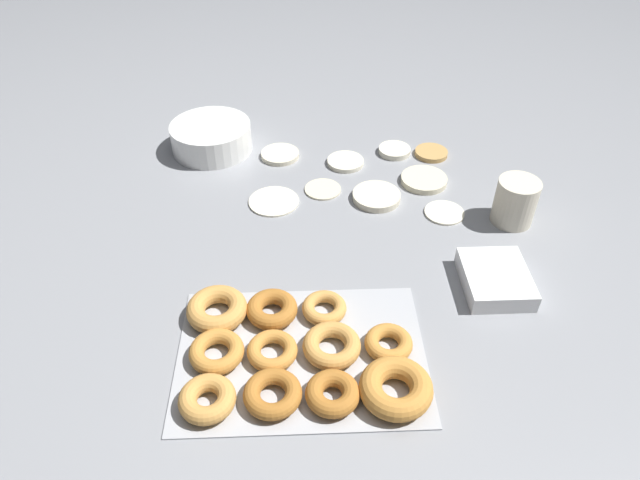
{
  "coord_description": "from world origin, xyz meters",
  "views": [
    {
      "loc": [
        -0.07,
        -0.98,
        0.77
      ],
      "look_at": [
        -0.04,
        -0.13,
        0.04
      ],
      "focal_mm": 32.0,
      "sensor_mm": 36.0,
      "label": 1
    }
  ],
  "objects_px": {
    "batter_bowl": "(211,137)",
    "pancake_1": "(345,162)",
    "pancake_2": "(323,189)",
    "pancake_4": "(274,201)",
    "pancake_6": "(444,211)",
    "pancake_5": "(376,196)",
    "pancake_3": "(280,155)",
    "donut_tray": "(297,354)",
    "paper_cup": "(515,202)",
    "pancake_8": "(394,151)",
    "container_stack": "(495,279)",
    "pancake_7": "(431,153)",
    "pancake_0": "(424,180)"
  },
  "relations": [
    {
      "from": "batter_bowl",
      "to": "pancake_1",
      "type": "bearing_deg",
      "value": -13.81
    },
    {
      "from": "pancake_2",
      "to": "pancake_4",
      "type": "bearing_deg",
      "value": -159.41
    },
    {
      "from": "pancake_6",
      "to": "pancake_5",
      "type": "bearing_deg",
      "value": 158.68
    },
    {
      "from": "pancake_1",
      "to": "pancake_6",
      "type": "xyz_separation_m",
      "value": [
        0.2,
        -0.21,
        -0.0
      ]
    },
    {
      "from": "pancake_1",
      "to": "pancake_4",
      "type": "xyz_separation_m",
      "value": [
        -0.17,
        -0.15,
        -0.0
      ]
    },
    {
      "from": "pancake_3",
      "to": "pancake_5",
      "type": "bearing_deg",
      "value": -40.64
    },
    {
      "from": "pancake_2",
      "to": "pancake_6",
      "type": "distance_m",
      "value": 0.28
    },
    {
      "from": "pancake_3",
      "to": "pancake_6",
      "type": "height_order",
      "value": "pancake_3"
    },
    {
      "from": "donut_tray",
      "to": "pancake_6",
      "type": "bearing_deg",
      "value": 49.92
    },
    {
      "from": "pancake_2",
      "to": "pancake_6",
      "type": "bearing_deg",
      "value": -20.03
    },
    {
      "from": "pancake_5",
      "to": "paper_cup",
      "type": "relative_size",
      "value": 1.09
    },
    {
      "from": "pancake_2",
      "to": "pancake_8",
      "type": "relative_size",
      "value": 1.05
    },
    {
      "from": "pancake_8",
      "to": "pancake_6",
      "type": "bearing_deg",
      "value": -73.34
    },
    {
      "from": "donut_tray",
      "to": "pancake_3",
      "type": "bearing_deg",
      "value": 93.27
    },
    {
      "from": "container_stack",
      "to": "pancake_3",
      "type": "bearing_deg",
      "value": 130.92
    },
    {
      "from": "batter_bowl",
      "to": "pancake_7",
      "type": "bearing_deg",
      "value": -5.17
    },
    {
      "from": "pancake_2",
      "to": "batter_bowl",
      "type": "bearing_deg",
      "value": 144.91
    },
    {
      "from": "pancake_6",
      "to": "container_stack",
      "type": "height_order",
      "value": "container_stack"
    },
    {
      "from": "pancake_3",
      "to": "pancake_1",
      "type": "bearing_deg",
      "value": -13.75
    },
    {
      "from": "pancake_0",
      "to": "pancake_5",
      "type": "relative_size",
      "value": 0.99
    },
    {
      "from": "pancake_4",
      "to": "donut_tray",
      "type": "relative_size",
      "value": 0.27
    },
    {
      "from": "pancake_0",
      "to": "donut_tray",
      "type": "bearing_deg",
      "value": -120.9
    },
    {
      "from": "pancake_2",
      "to": "pancake_5",
      "type": "bearing_deg",
      "value": -18.46
    },
    {
      "from": "pancake_3",
      "to": "pancake_7",
      "type": "relative_size",
      "value": 1.16
    },
    {
      "from": "pancake_1",
      "to": "pancake_3",
      "type": "distance_m",
      "value": 0.17
    },
    {
      "from": "pancake_5",
      "to": "pancake_1",
      "type": "bearing_deg",
      "value": 111.57
    },
    {
      "from": "pancake_1",
      "to": "pancake_5",
      "type": "height_order",
      "value": "pancake_5"
    },
    {
      "from": "pancake_6",
      "to": "batter_bowl",
      "type": "relative_size",
      "value": 0.43
    },
    {
      "from": "pancake_4",
      "to": "container_stack",
      "type": "height_order",
      "value": "container_stack"
    },
    {
      "from": "pancake_5",
      "to": "batter_bowl",
      "type": "distance_m",
      "value": 0.46
    },
    {
      "from": "pancake_5",
      "to": "pancake_6",
      "type": "bearing_deg",
      "value": -21.32
    },
    {
      "from": "pancake_5",
      "to": "donut_tray",
      "type": "distance_m",
      "value": 0.48
    },
    {
      "from": "container_stack",
      "to": "pancake_5",
      "type": "bearing_deg",
      "value": 123.78
    },
    {
      "from": "pancake_3",
      "to": "pancake_8",
      "type": "xyz_separation_m",
      "value": [
        0.29,
        0.01,
        0.0
      ]
    },
    {
      "from": "donut_tray",
      "to": "paper_cup",
      "type": "height_order",
      "value": "paper_cup"
    },
    {
      "from": "pancake_5",
      "to": "paper_cup",
      "type": "distance_m",
      "value": 0.3
    },
    {
      "from": "pancake_2",
      "to": "pancake_3",
      "type": "relative_size",
      "value": 0.89
    },
    {
      "from": "batter_bowl",
      "to": "pancake_4",
      "type": "bearing_deg",
      "value": -55.55
    },
    {
      "from": "container_stack",
      "to": "pancake_4",
      "type": "bearing_deg",
      "value": 146.23
    },
    {
      "from": "pancake_8",
      "to": "donut_tray",
      "type": "relative_size",
      "value": 0.19
    },
    {
      "from": "pancake_2",
      "to": "container_stack",
      "type": "relative_size",
      "value": 0.58
    },
    {
      "from": "paper_cup",
      "to": "pancake_0",
      "type": "bearing_deg",
      "value": 137.17
    },
    {
      "from": "pancake_4",
      "to": "pancake_7",
      "type": "distance_m",
      "value": 0.43
    },
    {
      "from": "pancake_8",
      "to": "pancake_1",
      "type": "bearing_deg",
      "value": -160.59
    },
    {
      "from": "donut_tray",
      "to": "container_stack",
      "type": "height_order",
      "value": "donut_tray"
    },
    {
      "from": "pancake_3",
      "to": "pancake_4",
      "type": "relative_size",
      "value": 0.84
    },
    {
      "from": "pancake_4",
      "to": "paper_cup",
      "type": "height_order",
      "value": "paper_cup"
    },
    {
      "from": "pancake_6",
      "to": "batter_bowl",
      "type": "distance_m",
      "value": 0.61
    },
    {
      "from": "pancake_1",
      "to": "pancake_2",
      "type": "relative_size",
      "value": 1.07
    },
    {
      "from": "pancake_6",
      "to": "pancake_7",
      "type": "xyz_separation_m",
      "value": [
        0.02,
        0.24,
        0.0
      ]
    }
  ]
}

